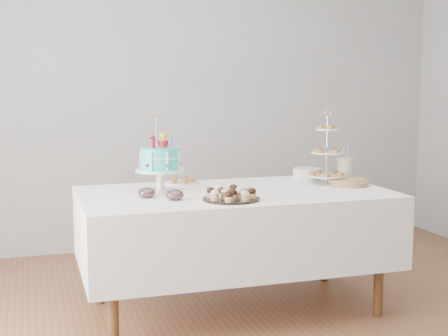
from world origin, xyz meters
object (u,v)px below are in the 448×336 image
object	(u,v)px
plate_stack	(307,174)
utensil_pitcher	(345,169)
jam_bowl_a	(147,193)
birthday_cake	(160,171)
cupcake_tray	(231,194)
tiered_stand	(327,153)
pastry_plate	(182,181)
jam_bowl_b	(175,195)
table	(235,227)
pie	(348,181)

from	to	relation	value
plate_stack	utensil_pitcher	size ratio (longest dim) A/B	0.80
plate_stack	jam_bowl_a	world-z (taller)	plate_stack
birthday_cake	plate_stack	size ratio (longest dim) A/B	2.35
plate_stack	jam_bowl_a	xyz separation A→B (m)	(-1.21, -0.38, -0.01)
jam_bowl_a	cupcake_tray	bearing A→B (deg)	-25.68
cupcake_tray	utensil_pitcher	bearing A→B (deg)	22.99
birthday_cake	utensil_pitcher	world-z (taller)	birthday_cake
tiered_stand	jam_bowl_a	world-z (taller)	tiered_stand
pastry_plate	utensil_pitcher	xyz separation A→B (m)	(1.08, -0.27, 0.07)
tiered_stand	jam_bowl_b	world-z (taller)	tiered_stand
pastry_plate	jam_bowl_a	size ratio (longest dim) A/B	2.24
cupcake_tray	utensil_pitcher	world-z (taller)	utensil_pitcher
tiered_stand	utensil_pitcher	xyz separation A→B (m)	(0.16, 0.03, -0.12)
table	plate_stack	world-z (taller)	plate_stack
table	tiered_stand	xyz separation A→B (m)	(0.68, 0.10, 0.44)
jam_bowl_a	jam_bowl_b	distance (m)	0.19
jam_bowl_a	utensil_pitcher	distance (m)	1.42
cupcake_tray	table	bearing A→B (deg)	67.58
tiered_stand	pastry_plate	xyz separation A→B (m)	(-0.93, 0.30, -0.19)
utensil_pitcher	jam_bowl_a	bearing A→B (deg)	-149.72
table	jam_bowl_b	bearing A→B (deg)	-157.10
jam_bowl_b	table	bearing A→B (deg)	22.90
birthday_cake	plate_stack	xyz separation A→B (m)	(1.09, 0.20, -0.09)
cupcake_tray	pastry_plate	bearing A→B (deg)	100.83
tiered_stand	utensil_pitcher	distance (m)	0.20
jam_bowl_a	jam_bowl_b	size ratio (longest dim) A/B	0.99
plate_stack	jam_bowl_a	size ratio (longest dim) A/B	1.89
jam_bowl_b	plate_stack	bearing A→B (deg)	25.13
birthday_cake	pastry_plate	bearing A→B (deg)	43.82
cupcake_tray	jam_bowl_a	distance (m)	0.50
table	plate_stack	distance (m)	0.77
pie	utensil_pitcher	distance (m)	0.15
pie	plate_stack	world-z (taller)	plate_stack
cupcake_tray	plate_stack	distance (m)	0.96
table	pie	bearing A→B (deg)	-0.26
jam_bowl_b	pastry_plate	bearing A→B (deg)	72.39
birthday_cake	cupcake_tray	distance (m)	0.53
tiered_stand	utensil_pitcher	bearing A→B (deg)	9.78
table	jam_bowl_b	xyz separation A→B (m)	(-0.43, -0.18, 0.26)
pie	jam_bowl_b	size ratio (longest dim) A/B	2.60
jam_bowl_b	utensil_pitcher	distance (m)	1.31
birthday_cake	utensil_pitcher	bearing A→B (deg)	-9.27
pie	utensil_pitcher	xyz separation A→B (m)	(0.05, 0.13, 0.06)
table	pie	size ratio (longest dim) A/B	6.91
plate_stack	jam_bowl_b	bearing A→B (deg)	-154.87
cupcake_tray	plate_stack	bearing A→B (deg)	38.28
cupcake_tray	birthday_cake	bearing A→B (deg)	130.10
tiered_stand	pastry_plate	size ratio (longest dim) A/B	2.10
table	jam_bowl_a	size ratio (longest dim) A/B	18.13
birthday_cake	plate_stack	distance (m)	1.11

